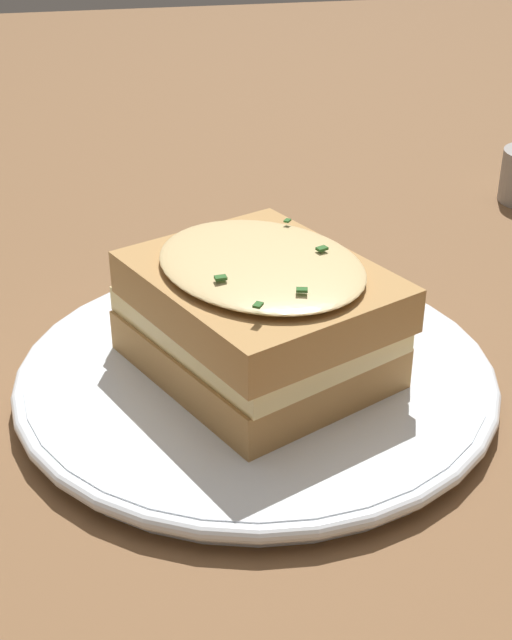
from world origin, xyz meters
name	(u,v)px	position (x,y,z in m)	size (l,w,h in m)	color
ground_plane	(210,414)	(0.00, 0.00, 0.00)	(2.40, 2.40, 0.00)	brown
dinner_plate	(256,376)	(-0.03, -0.02, 0.01)	(0.26, 0.26, 0.01)	white
sandwich	(258,314)	(-0.03, -0.02, 0.05)	(0.15, 0.17, 0.07)	#B2844C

